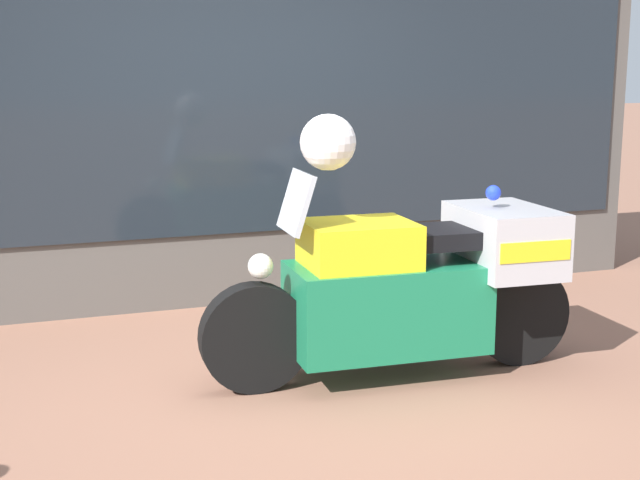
# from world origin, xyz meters

# --- Properties ---
(ground_plane) EXTENTS (60.00, 60.00, 0.00)m
(ground_plane) POSITION_xyz_m (0.00, 0.00, 0.00)
(ground_plane) COLOR #8E604C
(shop_building) EXTENTS (6.86, 0.55, 3.22)m
(shop_building) POSITION_xyz_m (-0.36, 2.00, 1.62)
(shop_building) COLOR #56514C
(shop_building) RESTS_ON ground
(window_display) EXTENTS (5.68, 0.30, 1.85)m
(window_display) POSITION_xyz_m (0.29, 2.03, 0.45)
(window_display) COLOR slate
(window_display) RESTS_ON ground
(paramedic_motorcycle) EXTENTS (2.24, 0.75, 1.21)m
(paramedic_motorcycle) POSITION_xyz_m (0.58, -0.05, 0.55)
(paramedic_motorcycle) COLOR black
(paramedic_motorcycle) RESTS_ON ground
(white_helmet) EXTENTS (0.31, 0.31, 0.31)m
(white_helmet) POSITION_xyz_m (0.06, -0.02, 1.37)
(white_helmet) COLOR white
(white_helmet) RESTS_ON paramedic_motorcycle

